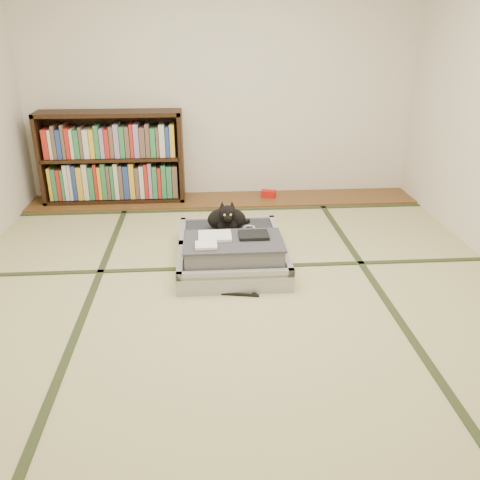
{
  "coord_description": "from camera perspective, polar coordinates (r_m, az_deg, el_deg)",
  "views": [
    {
      "loc": [
        -0.2,
        -3.09,
        1.72
      ],
      "look_at": [
        0.05,
        0.35,
        0.25
      ],
      "focal_mm": 38.0,
      "sensor_mm": 36.0,
      "label": 1
    }
  ],
  "objects": [
    {
      "name": "wood_strip",
      "position": [
        5.37,
        -1.84,
        4.54
      ],
      "size": [
        4.0,
        0.5,
        0.02
      ],
      "primitive_type": "cube",
      "color": "brown",
      "rests_on": "ground"
    },
    {
      "name": "red_item",
      "position": [
        5.42,
        3.21,
        5.2
      ],
      "size": [
        0.17,
        0.13,
        0.07
      ],
      "primitive_type": "cube",
      "rotation": [
        0.0,
        0.0,
        -0.32
      ],
      "color": "red",
      "rests_on": "wood_strip"
    },
    {
      "name": "tatami_borders",
      "position": [
        3.98,
        -0.87,
        -2.47
      ],
      "size": [
        4.0,
        4.5,
        0.01
      ],
      "color": "#2D381E",
      "rests_on": "ground"
    },
    {
      "name": "floor",
      "position": [
        3.54,
        -0.39,
        -5.98
      ],
      "size": [
        4.5,
        4.5,
        0.0
      ],
      "primitive_type": "plane",
      "color": "tan",
      "rests_on": "ground"
    },
    {
      "name": "cat",
      "position": [
        4.11,
        -1.47,
        2.35
      ],
      "size": [
        0.36,
        0.36,
        0.29
      ],
      "color": "black",
      "rests_on": "suitcase"
    },
    {
      "name": "cable_coil",
      "position": [
        4.19,
        1.0,
        1.32
      ],
      "size": [
        0.11,
        0.11,
        0.03
      ],
      "color": "white",
      "rests_on": "suitcase"
    },
    {
      "name": "room_shell",
      "position": [
        3.1,
        -0.47,
        18.32
      ],
      "size": [
        4.5,
        4.5,
        4.5
      ],
      "color": "white",
      "rests_on": "ground"
    },
    {
      "name": "suitcase",
      "position": [
        3.9,
        -0.95,
        -1.22
      ],
      "size": [
        0.81,
        1.08,
        0.32
      ],
      "color": "#A6A6AB",
      "rests_on": "floor"
    },
    {
      "name": "bookcase",
      "position": [
        5.39,
        -14.1,
        8.81
      ],
      "size": [
        1.43,
        0.33,
        0.92
      ],
      "color": "black",
      "rests_on": "wood_strip"
    },
    {
      "name": "hanger",
      "position": [
        3.55,
        -1.45,
        -5.79
      ],
      "size": [
        0.46,
        0.24,
        0.01
      ],
      "color": "black",
      "rests_on": "floor"
    }
  ]
}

